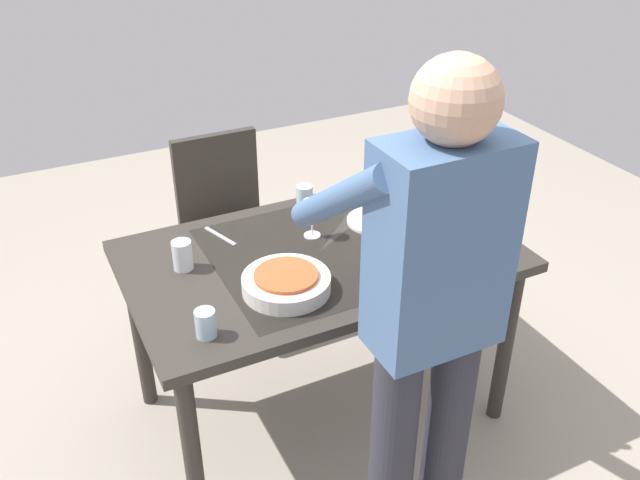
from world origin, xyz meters
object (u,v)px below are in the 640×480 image
object	(u,v)px
wine_bottle	(453,247)
dinner_plate_near	(376,221)
serving_bowl_pasta	(286,282)
side_bowl_salad	(434,235)
water_cup_far_left	(488,243)
water_cup_near_right	(182,255)
water_cup_near_left	(206,324)
water_cup_far_right	(305,198)
side_bowl_bread	(392,252)
chair_near	(226,219)
dining_table	(320,271)
person_server	(429,312)
wine_glass_left	(312,212)

from	to	relation	value
wine_bottle	dinner_plate_near	bearing A→B (deg)	-83.81
serving_bowl_pasta	side_bowl_salad	distance (m)	0.62
water_cup_far_left	dinner_plate_near	xyz separation A→B (m)	(0.24, -0.39, -0.04)
wine_bottle	serving_bowl_pasta	bearing A→B (deg)	-16.05
water_cup_near_right	water_cup_far_left	bearing A→B (deg)	158.48
water_cup_near_left	water_cup_near_right	bearing A→B (deg)	-96.65
side_bowl_salad	dinner_plate_near	bearing A→B (deg)	-64.06
water_cup_near_left	water_cup_far_right	xyz separation A→B (m)	(-0.62, -0.61, 0.01)
serving_bowl_pasta	side_bowl_bread	xyz separation A→B (m)	(-0.42, -0.01, 0.00)
chair_near	wine_bottle	xyz separation A→B (m)	(-0.44, 1.14, 0.36)
wine_bottle	dining_table	bearing A→B (deg)	-44.02
person_server	dinner_plate_near	xyz separation A→B (m)	(-0.30, -0.79, -0.18)
serving_bowl_pasta	dinner_plate_near	bearing A→B (deg)	-151.51
wine_bottle	water_cup_near_right	size ratio (longest dim) A/B	2.74
wine_glass_left	chair_near	bearing A→B (deg)	-80.34
water_cup_near_right	water_cup_far_right	bearing A→B (deg)	-159.66
wine_bottle	dinner_plate_near	xyz separation A→B (m)	(0.05, -0.43, -0.10)
water_cup_far_right	wine_glass_left	bearing A→B (deg)	72.44
water_cup_far_left	chair_near	bearing A→B (deg)	-60.14
wine_bottle	water_cup_near_right	xyz separation A→B (m)	(0.83, -0.45, -0.06)
chair_near	serving_bowl_pasta	size ratio (longest dim) A/B	3.03
water_cup_near_right	side_bowl_bread	bearing A→B (deg)	157.99
person_server	water_cup_far_right	bearing A→B (deg)	-95.11
chair_near	water_cup_far_right	bearing A→B (deg)	110.85
chair_near	dinner_plate_near	world-z (taller)	chair_near
water_cup_far_left	water_cup_near_left	bearing A→B (deg)	-0.13
serving_bowl_pasta	dining_table	bearing A→B (deg)	-140.66
dining_table	water_cup_near_left	world-z (taller)	water_cup_near_left
water_cup_far_right	side_bowl_salad	size ratio (longest dim) A/B	0.58
dining_table	water_cup_far_left	size ratio (longest dim) A/B	14.37
side_bowl_bread	dinner_plate_near	distance (m)	0.28
chair_near	dinner_plate_near	distance (m)	0.85
wine_bottle	dinner_plate_near	size ratio (longest dim) A/B	1.29
person_server	water_cup_far_left	bearing A→B (deg)	-143.14
wine_glass_left	water_cup_far_right	distance (m)	0.23
water_cup_far_left	wine_bottle	bearing A→B (deg)	12.95
water_cup_near_left	side_bowl_salad	size ratio (longest dim) A/B	0.51
dining_table	serving_bowl_pasta	size ratio (longest dim) A/B	4.70
water_cup_near_left	water_cup_near_right	distance (m)	0.40
water_cup_near_right	side_bowl_salad	bearing A→B (deg)	164.74
water_cup_far_left	side_bowl_bread	distance (m)	0.35
chair_near	side_bowl_salad	bearing A→B (deg)	118.21
water_cup_near_left	dinner_plate_near	world-z (taller)	water_cup_near_left
dining_table	dinner_plate_near	world-z (taller)	dinner_plate_near
wine_glass_left	water_cup_far_right	size ratio (longest dim) A/B	1.45
water_cup_far_right	side_bowl_bread	size ratio (longest dim) A/B	0.65
side_bowl_bread	person_server	bearing A→B (deg)	68.37
dining_table	wine_bottle	bearing A→B (deg)	135.98
water_cup_far_left	dinner_plate_near	distance (m)	0.46
dining_table	side_bowl_salad	world-z (taller)	side_bowl_salad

